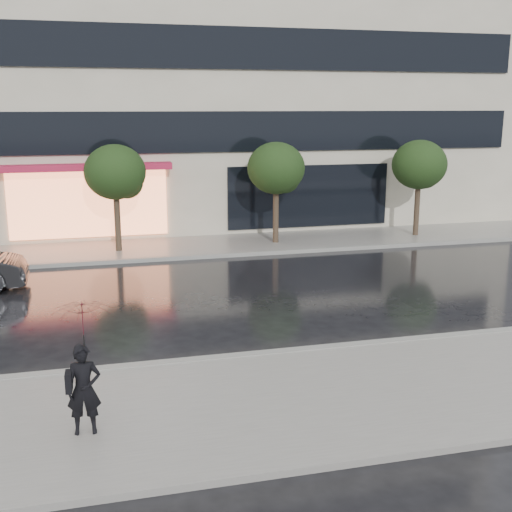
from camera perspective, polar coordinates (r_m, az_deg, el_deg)
name	(u,v)px	position (r m, az deg, el deg)	size (l,w,h in m)	color
ground	(269,341)	(15.04, 1.14, -7.52)	(120.00, 120.00, 0.00)	black
sidewalk_near	(315,399)	(12.17, 5.26, -12.51)	(60.00, 4.50, 0.12)	slate
sidewalk_far	(199,246)	(24.67, -5.13, 0.87)	(60.00, 3.50, 0.12)	slate
curb_near	(281,353)	(14.12, 2.21, -8.65)	(60.00, 0.25, 0.14)	gray
curb_far	(206,256)	(22.99, -4.44, -0.02)	(60.00, 0.25, 0.14)	gray
office_building	(168,24)	(31.96, -7.81, 19.75)	(30.00, 12.76, 18.00)	beige
tree_mid_west	(117,174)	(23.73, -12.26, 7.13)	(2.20, 2.20, 3.99)	#33261C
tree_mid_east	(277,170)	(24.67, 1.92, 7.65)	(2.20, 2.20, 3.99)	#33261C
tree_far_east	(420,166)	(26.94, 14.39, 7.72)	(2.20, 2.20, 3.99)	#33261C
pedestrian_with_umbrella	(83,345)	(10.61, -15.10, -7.64)	(0.99, 1.01, 2.24)	black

